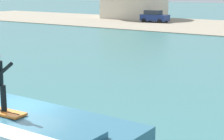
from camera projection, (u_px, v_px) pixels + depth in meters
name	position (u px, v px, depth m)	size (l,w,h in m)	color
wave_crest	(7.00, 139.00, 11.16)	(7.78, 3.38, 1.61)	#31687E
car_near_shore	(154.00, 16.00, 57.73)	(4.12, 2.25, 1.86)	navy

